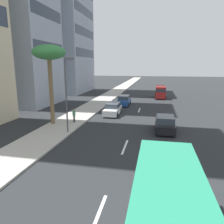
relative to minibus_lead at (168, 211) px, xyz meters
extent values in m
plane|color=#26282B|center=(27.72, 2.82, -1.64)|extent=(198.00, 198.00, 0.00)
cube|color=#B2ADA3|center=(27.72, 10.28, -1.57)|extent=(162.00, 3.81, 0.15)
cube|color=silver|center=(1.26, 2.82, -1.64)|extent=(3.20, 0.16, 0.01)
cube|color=silver|center=(9.69, 2.82, -1.64)|extent=(3.20, 0.16, 0.01)
cube|color=silver|center=(24.52, 2.82, -1.64)|extent=(3.20, 0.16, 0.01)
cube|color=silver|center=(0.00, 0.00, -0.25)|extent=(6.34, 2.25, 2.32)
cube|color=#268C66|center=(0.00, 0.00, 1.13)|extent=(6.34, 2.25, 0.44)
cube|color=#28333D|center=(0.00, 0.00, 0.19)|extent=(6.36, 2.25, 0.77)
cylinder|color=black|center=(1.84, 1.07, -1.22)|extent=(0.84, 0.26, 0.84)
cylinder|color=black|center=(1.84, -1.07, -1.22)|extent=(0.84, 0.26, 0.84)
cube|color=#A51E1E|center=(37.32, -0.37, -0.34)|extent=(5.20, 1.90, 2.21)
cube|color=#2D3842|center=(37.32, -0.37, 0.14)|extent=(5.21, 1.91, 0.53)
cylinder|color=black|center=(38.88, 0.53, -1.28)|extent=(0.72, 0.24, 0.72)
cylinder|color=black|center=(38.88, -1.28, -1.28)|extent=(0.72, 0.24, 0.72)
cylinder|color=black|center=(35.76, 0.53, -1.28)|extent=(0.72, 0.24, 0.72)
cylinder|color=black|center=(35.76, -1.28, -1.28)|extent=(0.72, 0.24, 0.72)
cube|color=white|center=(20.86, 6.08, -1.09)|extent=(4.59, 1.78, 0.76)
cube|color=#38424C|center=(21.09, 6.08, -0.40)|extent=(2.53, 1.63, 0.62)
cylinder|color=black|center=(19.43, 5.26, -1.32)|extent=(0.64, 0.22, 0.64)
cylinder|color=black|center=(19.43, 6.89, -1.32)|extent=(0.64, 0.22, 0.64)
cylinder|color=black|center=(22.28, 5.26, -1.32)|extent=(0.64, 0.22, 0.64)
cylinder|color=black|center=(22.28, 6.89, -1.32)|extent=(0.64, 0.22, 0.64)
cube|color=black|center=(14.76, -0.48, -1.08)|extent=(4.28, 1.84, 0.77)
cube|color=#38424C|center=(14.55, -0.48, -0.38)|extent=(2.35, 1.69, 0.63)
cylinder|color=black|center=(16.09, 0.37, -1.32)|extent=(0.64, 0.22, 0.64)
cylinder|color=black|center=(16.09, -1.32, -1.32)|extent=(0.64, 0.22, 0.64)
cylinder|color=black|center=(13.44, 0.37, -1.32)|extent=(0.64, 0.22, 0.64)
cylinder|color=black|center=(13.44, -1.32, -1.32)|extent=(0.64, 0.22, 0.64)
cube|color=#1E478C|center=(28.04, 5.65, -1.08)|extent=(4.55, 1.85, 0.78)
cube|color=#38424C|center=(28.27, 5.65, -0.36)|extent=(2.50, 1.70, 0.64)
cylinder|color=black|center=(26.63, 4.80, -1.32)|extent=(0.64, 0.22, 0.64)
cylinder|color=black|center=(26.63, 6.50, -1.32)|extent=(0.64, 0.22, 0.64)
cylinder|color=black|center=(29.45, 4.80, -1.32)|extent=(0.64, 0.22, 0.64)
cylinder|color=black|center=(29.45, 6.50, -1.32)|extent=(0.64, 0.22, 0.64)
cylinder|color=#333338|center=(15.55, 9.46, -1.12)|extent=(0.14, 0.14, 0.75)
cylinder|color=#333338|center=(15.71, 9.46, -1.12)|extent=(0.14, 0.14, 0.75)
cube|color=#4C8C66|center=(15.63, 9.46, -0.45)|extent=(0.33, 0.23, 0.59)
sphere|color=#9E7251|center=(15.63, 9.46, -0.06)|extent=(0.20, 0.20, 0.20)
cylinder|color=brown|center=(14.68, 11.58, 2.06)|extent=(0.44, 0.44, 7.11)
ellipsoid|color=#388442|center=(14.68, 11.58, 6.14)|extent=(3.45, 3.45, 1.55)
cylinder|color=#4C4C51|center=(12.13, 8.77, 2.03)|extent=(0.14, 0.14, 7.04)
cube|color=#4C4C51|center=(12.13, 8.32, 5.40)|extent=(0.24, 0.90, 0.20)
cube|color=#2D3847|center=(25.89, 17.26, 7.45)|extent=(9.33, 0.08, 1.80)
cube|color=#2D3847|center=(25.89, 17.26, 12.64)|extent=(9.33, 0.08, 1.80)
cube|color=#99A3B2|center=(43.88, 22.88, 17.67)|extent=(14.24, 11.30, 38.62)
cube|color=#2D3847|center=(43.88, 17.26, 7.62)|extent=(13.10, 0.08, 1.93)
cube|color=#2D3847|center=(43.88, 17.26, 12.26)|extent=(13.10, 0.08, 1.93)
cube|color=#2D3847|center=(43.88, 17.26, 16.89)|extent=(13.10, 0.08, 1.93)
camera|label=1|loc=(-6.64, 0.57, 4.82)|focal=34.58mm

